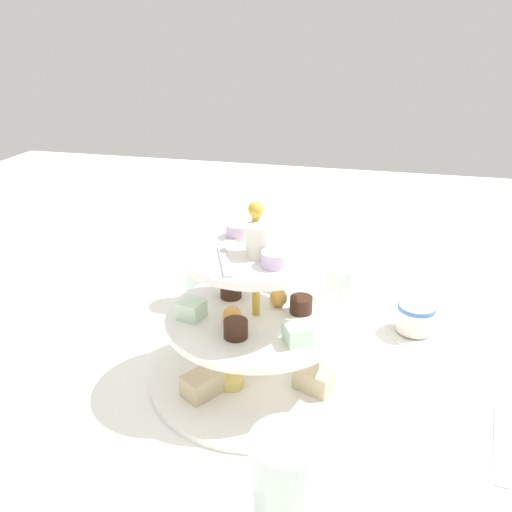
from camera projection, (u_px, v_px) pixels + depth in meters
The scene contains 8 objects.
ground_plane at pixel (256, 378), 0.73m from camera, with size 2.40×2.40×0.00m, color white.
tiered_serving_stand at pixel (256, 330), 0.70m from camera, with size 0.29×0.29×0.26m.
water_glass_tall_right at pixel (287, 497), 0.47m from camera, with size 0.07×0.07×0.13m, color silver.
water_glass_short_left at pixel (341, 285), 0.92m from camera, with size 0.06×0.06×0.07m, color silver.
teacup_with_saucer at pixel (415, 320), 0.83m from camera, with size 0.09×0.09×0.05m.
butter_knife_left at pixel (14, 418), 0.66m from camera, with size 0.17×0.01×0.00m, color silver.
butter_knife_right at pixel (500, 434), 0.63m from camera, with size 0.17×0.01×0.00m, color silver.
water_glass_mid_back at pixel (202, 277), 0.91m from camera, with size 0.06×0.06×0.10m, color silver.
Camera 1 is at (0.59, 0.14, 0.45)m, focal length 37.05 mm.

